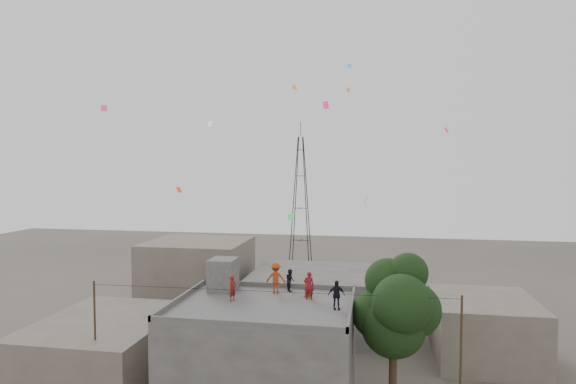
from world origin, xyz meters
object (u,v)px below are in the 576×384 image
tree (397,308)px  person_dark_adult (336,295)px  stair_head_box (223,275)px  transmission_tower (301,201)px  person_red_adult (309,285)px

tree → person_dark_adult: size_ratio=5.70×
stair_head_box → transmission_tower: 37.46m
person_red_adult → person_dark_adult: 2.47m
tree → transmission_tower: size_ratio=0.45×
transmission_tower → person_dark_adult: size_ratio=12.54×
stair_head_box → person_dark_adult: size_ratio=1.25×
stair_head_box → transmission_tower: transmission_tower is taller
stair_head_box → person_dark_adult: bearing=-20.9°
stair_head_box → person_red_adult: 5.68m
tree → stair_head_box: bearing=169.3°
stair_head_box → transmission_tower: (-0.80, 37.40, 1.97)m
stair_head_box → tree: (10.57, -2.00, -1.00)m
tree → person_dark_adult: bearing=-166.2°
person_red_adult → transmission_tower: bearing=-90.6°
stair_head_box → tree: size_ratio=0.22×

